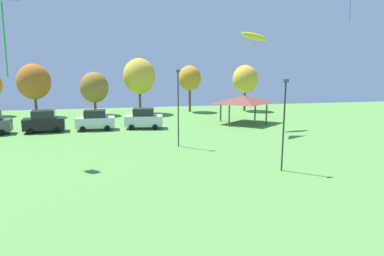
{
  "coord_description": "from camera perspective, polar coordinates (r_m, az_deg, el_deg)",
  "views": [
    {
      "loc": [
        -1.95,
        0.04,
        7.72
      ],
      "look_at": [
        0.93,
        14.9,
        4.81
      ],
      "focal_mm": 32.0,
      "sensor_mm": 36.0,
      "label": 1
    }
  ],
  "objects": [
    {
      "name": "treeline_tree_1",
      "position": [
        53.52,
        -24.85,
        7.0
      ],
      "size": [
        4.57,
        4.57,
        7.55
      ],
      "color": "brown",
      "rests_on": "ground"
    },
    {
      "name": "treeline_tree_2",
      "position": [
        52.48,
        -15.98,
        6.51
      ],
      "size": [
        4.09,
        4.09,
        6.37
      ],
      "color": "brown",
      "rests_on": "ground"
    },
    {
      "name": "treeline_tree_4",
      "position": [
        54.08,
        -0.38,
        8.27
      ],
      "size": [
        3.56,
        3.56,
        7.25
      ],
      "color": "brown",
      "rests_on": "ground"
    },
    {
      "name": "parked_car_second_from_left",
      "position": [
        41.81,
        -23.45,
        1.01
      ],
      "size": [
        4.53,
        2.44,
        2.46
      ],
      "rotation": [
        0.0,
        0.0,
        0.11
      ],
      "color": "black",
      "rests_on": "ground"
    },
    {
      "name": "parked_car_third_from_left",
      "position": [
        41.09,
        -15.82,
        1.26
      ],
      "size": [
        4.37,
        2.07,
        2.32
      ],
      "rotation": [
        0.0,
        0.0,
        0.01
      ],
      "color": "silver",
      "rests_on": "ground"
    },
    {
      "name": "park_pavilion",
      "position": [
        44.28,
        8.53,
        4.74
      ],
      "size": [
        6.26,
        4.98,
        3.6
      ],
      "color": "brown",
      "rests_on": "ground"
    },
    {
      "name": "kite_flying_5",
      "position": [
        41.38,
        10.32,
        14.77
      ],
      "size": [
        3.5,
        0.97,
        2.16
      ],
      "color": "yellow"
    },
    {
      "name": "light_post_0",
      "position": [
        31.23,
        -2.32,
        3.94
      ],
      "size": [
        0.36,
        0.2,
        7.09
      ],
      "color": "#2D2D33",
      "rests_on": "ground"
    },
    {
      "name": "parked_car_rightmost_in_row",
      "position": [
        40.83,
        -8.04,
        1.57
      ],
      "size": [
        4.58,
        2.53,
        2.43
      ],
      "rotation": [
        0.0,
        0.0,
        -0.14
      ],
      "color": "silver",
      "rests_on": "ground"
    },
    {
      "name": "treeline_tree_3",
      "position": [
        52.55,
        -8.78,
        8.54
      ],
      "size": [
        4.82,
        4.82,
        8.35
      ],
      "color": "brown",
      "rests_on": "ground"
    },
    {
      "name": "light_post_1",
      "position": [
        25.01,
        15.08,
        1.26
      ],
      "size": [
        0.36,
        0.2,
        6.6
      ],
      "color": "#2D2D33",
      "rests_on": "ground"
    },
    {
      "name": "treeline_tree_5",
      "position": [
        55.82,
        8.86,
        8.05
      ],
      "size": [
        4.01,
        4.01,
        7.32
      ],
      "color": "brown",
      "rests_on": "ground"
    }
  ]
}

